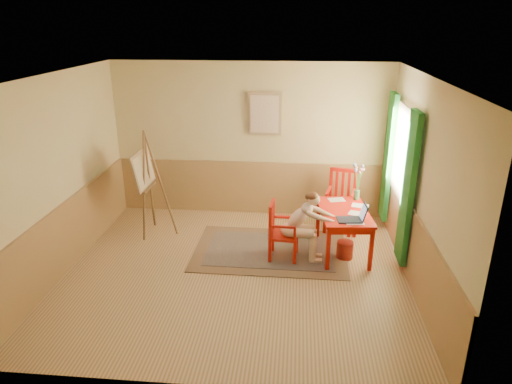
# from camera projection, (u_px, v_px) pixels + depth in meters

# --- Properties ---
(room) EXTENTS (5.04, 4.54, 2.84)m
(room) POSITION_uv_depth(u_px,v_px,m) (234.00, 182.00, 6.25)
(room) COLOR tan
(room) RESTS_ON ground
(wainscot) EXTENTS (5.00, 4.50, 1.00)m
(wainscot) POSITION_uv_depth(u_px,v_px,m) (242.00, 218.00, 7.31)
(wainscot) COLOR tan
(wainscot) RESTS_ON room
(window) EXTENTS (0.12, 2.01, 2.20)m
(window) POSITION_uv_depth(u_px,v_px,m) (399.00, 166.00, 7.09)
(window) COLOR white
(window) RESTS_ON room
(wall_portrait) EXTENTS (0.60, 0.05, 0.76)m
(wall_portrait) POSITION_uv_depth(u_px,v_px,m) (265.00, 114.00, 8.10)
(wall_portrait) COLOR #9D815C
(wall_portrait) RESTS_ON room
(rug) EXTENTS (2.41, 1.62, 0.02)m
(rug) POSITION_uv_depth(u_px,v_px,m) (270.00, 250.00, 7.35)
(rug) COLOR #8C7251
(rug) RESTS_ON room
(table) EXTENTS (0.83, 1.26, 0.72)m
(table) POSITION_uv_depth(u_px,v_px,m) (344.00, 216.00, 7.07)
(table) COLOR #BD1306
(table) RESTS_ON room
(chair_left) EXTENTS (0.45, 0.43, 0.91)m
(chair_left) POSITION_uv_depth(u_px,v_px,m) (281.00, 231.00, 6.97)
(chair_left) COLOR #BD1306
(chair_left) RESTS_ON room
(chair_back) EXTENTS (0.56, 0.58, 1.07)m
(chair_back) POSITION_uv_depth(u_px,v_px,m) (341.00, 201.00, 7.93)
(chair_back) COLOR #BD1306
(chair_back) RESTS_ON room
(figure) EXTENTS (0.83, 0.37, 1.11)m
(figure) POSITION_uv_depth(u_px,v_px,m) (303.00, 223.00, 6.87)
(figure) COLOR beige
(figure) RESTS_ON room
(laptop) EXTENTS (0.44, 0.29, 0.25)m
(laptop) POSITION_uv_depth(u_px,v_px,m) (354.00, 217.00, 6.69)
(laptop) COLOR #1E2338
(laptop) RESTS_ON table
(papers) EXTENTS (0.65, 1.09, 0.00)m
(papers) POSITION_uv_depth(u_px,v_px,m) (352.00, 210.00, 7.06)
(papers) COLOR white
(papers) RESTS_ON table
(vase) EXTENTS (0.20, 0.29, 0.59)m
(vase) POSITION_uv_depth(u_px,v_px,m) (357.00, 183.00, 7.40)
(vase) COLOR #3F724C
(vase) RESTS_ON table
(wastebasket) EXTENTS (0.27, 0.27, 0.27)m
(wastebasket) POSITION_uv_depth(u_px,v_px,m) (345.00, 250.00, 7.09)
(wastebasket) COLOR red
(wastebasket) RESTS_ON room
(easel) EXTENTS (0.60, 0.80, 1.81)m
(easel) POSITION_uv_depth(u_px,v_px,m) (145.00, 174.00, 7.60)
(easel) COLOR brown
(easel) RESTS_ON room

